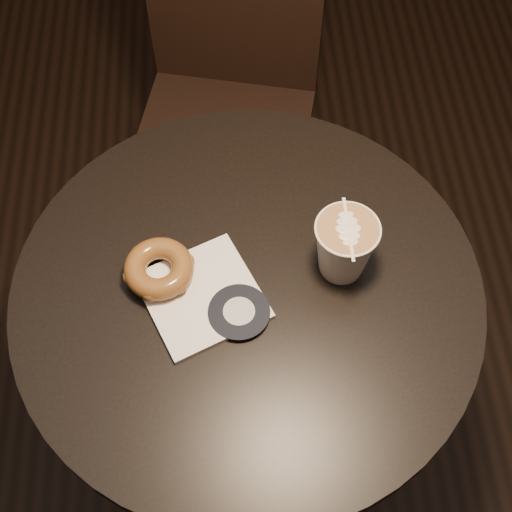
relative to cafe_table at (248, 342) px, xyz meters
name	(u,v)px	position (x,y,z in m)	size (l,w,h in m)	color
cafe_table	(248,342)	(0.00, 0.00, 0.00)	(0.70, 0.70, 0.75)	black
chair	(229,74)	(-0.01, 0.66, -0.01)	(0.46, 0.46, 0.96)	black
pastry_bag	(202,296)	(-0.07, -0.01, 0.20)	(0.16, 0.16, 0.01)	white
doughnut	(159,269)	(-0.13, 0.02, 0.22)	(0.10, 0.10, 0.03)	brown
latte_cup	(344,248)	(0.14, 0.03, 0.25)	(0.09, 0.09, 0.10)	white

